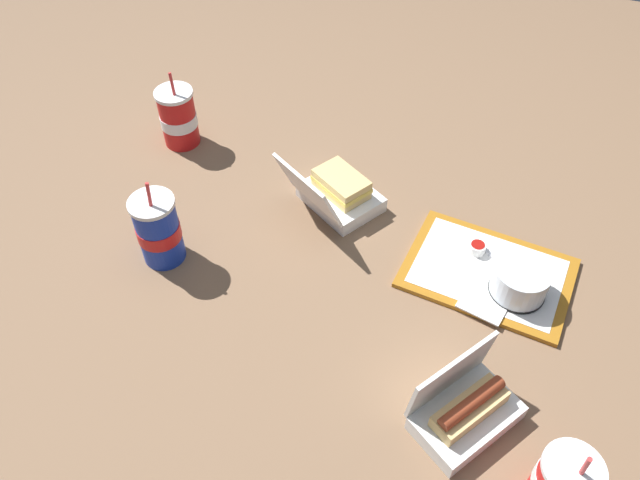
{
  "coord_description": "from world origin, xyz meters",
  "views": [
    {
      "loc": [
        0.3,
        -0.87,
        1.12
      ],
      "look_at": [
        -0.03,
        0.04,
        0.05
      ],
      "focal_mm": 35.0,
      "sensor_mm": 36.0,
      "label": 1
    }
  ],
  "objects_px": {
    "cake_container": "(520,282)",
    "food_tray": "(488,273)",
    "plastic_fork": "(492,255)",
    "soda_cup_back": "(158,230)",
    "clamshell_sandwich_center": "(337,192)",
    "clamshell_hotdog_corner": "(465,410)",
    "soda_cup_corner": "(178,118)",
    "ketchup_cup": "(477,248)"
  },
  "relations": [
    {
      "from": "soda_cup_corner",
      "to": "clamshell_hotdog_corner",
      "type": "bearing_deg",
      "value": -32.39
    },
    {
      "from": "food_tray",
      "to": "ketchup_cup",
      "type": "relative_size",
      "value": 9.92
    },
    {
      "from": "cake_container",
      "to": "plastic_fork",
      "type": "relative_size",
      "value": 1.14
    },
    {
      "from": "plastic_fork",
      "to": "soda_cup_back",
      "type": "bearing_deg",
      "value": -125.57
    },
    {
      "from": "ketchup_cup",
      "to": "plastic_fork",
      "type": "height_order",
      "value": "ketchup_cup"
    },
    {
      "from": "plastic_fork",
      "to": "clamshell_hotdog_corner",
      "type": "distance_m",
      "value": 0.43
    },
    {
      "from": "clamshell_hotdog_corner",
      "to": "soda_cup_corner",
      "type": "height_order",
      "value": "soda_cup_corner"
    },
    {
      "from": "cake_container",
      "to": "soda_cup_back",
      "type": "relative_size",
      "value": 0.53
    },
    {
      "from": "cake_container",
      "to": "plastic_fork",
      "type": "bearing_deg",
      "value": 127.99
    },
    {
      "from": "plastic_fork",
      "to": "soda_cup_corner",
      "type": "relative_size",
      "value": 0.49
    },
    {
      "from": "plastic_fork",
      "to": "soda_cup_back",
      "type": "height_order",
      "value": "soda_cup_back"
    },
    {
      "from": "plastic_fork",
      "to": "clamshell_hotdog_corner",
      "type": "relative_size",
      "value": 0.46
    },
    {
      "from": "soda_cup_corner",
      "to": "soda_cup_back",
      "type": "relative_size",
      "value": 0.95
    },
    {
      "from": "clamshell_hotdog_corner",
      "to": "soda_cup_back",
      "type": "bearing_deg",
      "value": 166.43
    },
    {
      "from": "food_tray",
      "to": "soda_cup_back",
      "type": "height_order",
      "value": "soda_cup_back"
    },
    {
      "from": "clamshell_hotdog_corner",
      "to": "clamshell_sandwich_center",
      "type": "relative_size",
      "value": 0.86
    },
    {
      "from": "food_tray",
      "to": "clamshell_sandwich_center",
      "type": "distance_m",
      "value": 0.41
    },
    {
      "from": "plastic_fork",
      "to": "clamshell_sandwich_center",
      "type": "height_order",
      "value": "clamshell_sandwich_center"
    },
    {
      "from": "plastic_fork",
      "to": "soda_cup_corner",
      "type": "xyz_separation_m",
      "value": [
        -0.89,
        0.15,
        0.07
      ]
    },
    {
      "from": "cake_container",
      "to": "food_tray",
      "type": "bearing_deg",
      "value": 150.44
    },
    {
      "from": "ketchup_cup",
      "to": "soda_cup_back",
      "type": "bearing_deg",
      "value": -160.32
    },
    {
      "from": "cake_container",
      "to": "ketchup_cup",
      "type": "distance_m",
      "value": 0.14
    },
    {
      "from": "clamshell_hotdog_corner",
      "to": "soda_cup_back",
      "type": "xyz_separation_m",
      "value": [
        -0.74,
        0.18,
        0.05
      ]
    },
    {
      "from": "food_tray",
      "to": "cake_container",
      "type": "height_order",
      "value": "cake_container"
    },
    {
      "from": "soda_cup_corner",
      "to": "soda_cup_back",
      "type": "xyz_separation_m",
      "value": [
        0.16,
        -0.39,
        0.01
      ]
    },
    {
      "from": "ketchup_cup",
      "to": "clamshell_sandwich_center",
      "type": "bearing_deg",
      "value": 172.14
    },
    {
      "from": "plastic_fork",
      "to": "soda_cup_back",
      "type": "distance_m",
      "value": 0.77
    },
    {
      "from": "cake_container",
      "to": "clamshell_sandwich_center",
      "type": "height_order",
      "value": "clamshell_sandwich_center"
    },
    {
      "from": "clamshell_sandwich_center",
      "to": "soda_cup_back",
      "type": "height_order",
      "value": "soda_cup_back"
    },
    {
      "from": "ketchup_cup",
      "to": "clamshell_sandwich_center",
      "type": "height_order",
      "value": "clamshell_sandwich_center"
    },
    {
      "from": "clamshell_hotdog_corner",
      "to": "clamshell_sandwich_center",
      "type": "xyz_separation_m",
      "value": [
        -0.41,
        0.48,
        0.0
      ]
    },
    {
      "from": "ketchup_cup",
      "to": "clamshell_sandwich_center",
      "type": "distance_m",
      "value": 0.37
    },
    {
      "from": "soda_cup_back",
      "to": "plastic_fork",
      "type": "bearing_deg",
      "value": 18.71
    },
    {
      "from": "ketchup_cup",
      "to": "soda_cup_corner",
      "type": "xyz_separation_m",
      "value": [
        -0.85,
        0.15,
        0.06
      ]
    },
    {
      "from": "food_tray",
      "to": "soda_cup_back",
      "type": "distance_m",
      "value": 0.76
    },
    {
      "from": "soda_cup_corner",
      "to": "food_tray",
      "type": "bearing_deg",
      "value": -12.51
    },
    {
      "from": "food_tray",
      "to": "cake_container",
      "type": "xyz_separation_m",
      "value": [
        0.07,
        -0.04,
        0.04
      ]
    },
    {
      "from": "cake_container",
      "to": "ketchup_cup",
      "type": "bearing_deg",
      "value": 139.78
    },
    {
      "from": "food_tray",
      "to": "ketchup_cup",
      "type": "bearing_deg",
      "value": 126.25
    },
    {
      "from": "clamshell_hotdog_corner",
      "to": "soda_cup_back",
      "type": "relative_size",
      "value": 1.0
    },
    {
      "from": "cake_container",
      "to": "ketchup_cup",
      "type": "height_order",
      "value": "cake_container"
    },
    {
      "from": "cake_container",
      "to": "soda_cup_back",
      "type": "distance_m",
      "value": 0.81
    }
  ]
}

